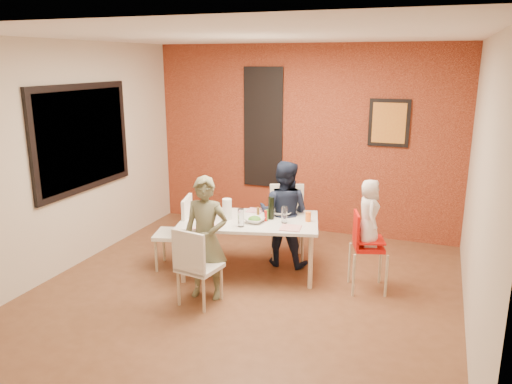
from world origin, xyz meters
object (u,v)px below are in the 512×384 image
at_px(chair_far, 287,218).
at_px(wine_bottle, 271,208).
at_px(high_chair, 365,244).
at_px(child_near, 206,238).
at_px(dining_table, 249,224).
at_px(toddler, 369,213).
at_px(chair_near, 195,263).
at_px(chair_left, 179,229).
at_px(paper_towel_roll, 227,209).
at_px(child_far, 284,213).

relative_size(chair_far, wine_bottle, 3.55).
height_order(high_chair, child_near, child_near).
bearing_deg(dining_table, child_near, -104.75).
distance_m(chair_far, toddler, 1.31).
relative_size(high_chair, wine_bottle, 3.35).
xyz_separation_m(chair_near, chair_far, (0.48, 1.61, 0.05)).
distance_m(chair_near, chair_left, 1.04).
height_order(chair_near, wine_bottle, wine_bottle).
bearing_deg(chair_far, paper_towel_roll, -147.26).
bearing_deg(chair_far, child_near, -129.73).
distance_m(chair_left, toddler, 2.26).
bearing_deg(child_near, chair_near, -100.13).
distance_m(chair_left, child_near, 0.89).
bearing_deg(high_chair, dining_table, 72.59).
bearing_deg(wine_bottle, child_far, 76.26).
relative_size(dining_table, toddler, 2.41).
height_order(dining_table, child_near, child_near).
bearing_deg(chair_far, chair_near, -127.55).
distance_m(chair_far, wine_bottle, 0.59).
bearing_deg(child_far, toddler, 160.33).
height_order(chair_near, toddler, toddler).
distance_m(chair_far, chair_left, 1.37).
relative_size(high_chair, child_near, 0.67).
distance_m(dining_table, toddler, 1.40).
bearing_deg(dining_table, chair_left, -169.03).
height_order(chair_near, child_near, child_near).
xyz_separation_m(toddler, wine_bottle, (-1.14, 0.09, -0.09)).
bearing_deg(toddler, wine_bottle, 67.14).
distance_m(high_chair, toddler, 0.36).
relative_size(chair_far, toddler, 1.28).
height_order(chair_left, child_far, child_far).
distance_m(chair_left, high_chair, 2.21).
xyz_separation_m(chair_far, child_far, (0.03, -0.24, 0.13)).
height_order(chair_far, child_far, child_far).
xyz_separation_m(dining_table, chair_far, (0.27, 0.62, -0.08)).
bearing_deg(wine_bottle, chair_near, -112.11).
bearing_deg(dining_table, chair_far, 66.47).
bearing_deg(child_far, paper_towel_roll, 39.95).
bearing_deg(child_far, chair_left, 25.09).
bearing_deg(chair_left, child_far, 100.60).
height_order(child_near, paper_towel_roll, child_near).
bearing_deg(high_chair, toddler, -74.93).
height_order(chair_near, chair_far, chair_far).
bearing_deg(child_far, high_chair, 159.40).
bearing_deg(chair_near, wine_bottle, -102.89).
bearing_deg(chair_left, chair_near, 22.96).
height_order(chair_near, chair_left, chair_left).
distance_m(child_near, wine_bottle, 0.97).
distance_m(toddler, paper_towel_roll, 1.62).
height_order(child_near, toddler, child_near).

